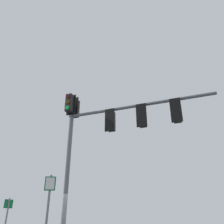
# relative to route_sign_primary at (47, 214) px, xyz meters

# --- Properties ---
(signal_mast_assembly) EXTENTS (3.59, 6.03, 7.10)m
(signal_mast_assembly) POSITION_rel_route_sign_primary_xyz_m (2.46, -1.73, 3.57)
(signal_mast_assembly) COLOR slate
(signal_mast_assembly) RESTS_ON ground
(route_sign_primary) EXTENTS (0.10, 0.31, 2.66)m
(route_sign_primary) POSITION_rel_route_sign_primary_xyz_m (0.00, 0.00, 0.00)
(route_sign_primary) COLOR slate
(route_sign_primary) RESTS_ON ground
(route_sign_secondary) EXTENTS (0.23, 0.34, 2.44)m
(route_sign_secondary) POSITION_rel_route_sign_primary_xyz_m (4.69, 2.22, -0.08)
(route_sign_secondary) COLOR slate
(route_sign_secondary) RESTS_ON ground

